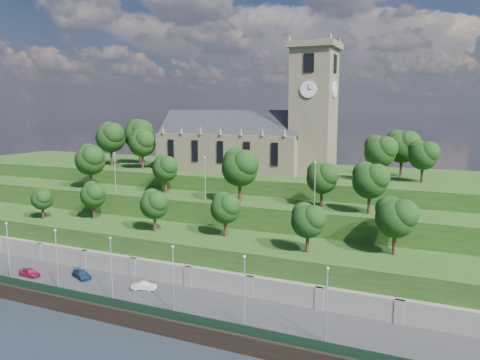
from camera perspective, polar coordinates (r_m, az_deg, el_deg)
The scene contains 17 objects.
ground at distance 67.14m, azimuth -15.22°, elevation -16.48°, with size 320.00×320.00×0.00m, color #1B242B.
promenade at distance 71.04m, azimuth -12.09°, elevation -14.06°, with size 160.00×12.00×2.00m, color #2D2D30.
quay_wall at distance 66.65m, azimuth -15.29°, elevation -15.64°, with size 160.00×0.50×2.20m, color black.
fence at distance 66.52m, azimuth -14.98°, elevation -14.27°, with size 160.00×0.10×1.20m, color #15311F.
retaining_wall at distance 75.03m, azimuth -9.38°, elevation -11.51°, with size 160.00×2.10×5.00m.
embankment_lower at distance 79.35m, azimuth -6.96°, elevation -9.19°, with size 160.00×12.00×8.00m, color #214216.
embankment_upper at distance 88.00m, azimuth -3.26°, elevation -6.01°, with size 160.00×10.00×12.00m, color #214216.
hilltop at distance 106.26m, azimuth 1.98°, elevation -2.65°, with size 160.00×32.00×15.00m, color #214216.
church at distance 100.40m, azimuth 1.57°, elevation 5.35°, with size 38.60×12.35×27.60m.
trees_lower at distance 74.11m, azimuth -2.43°, elevation -3.25°, with size 67.38×9.16×8.25m.
trees_upper at distance 84.34m, azimuth -2.95°, elevation 1.59°, with size 62.80×8.69×9.56m.
trees_hilltop at distance 102.68m, azimuth -2.82°, elevation 4.89°, with size 75.75×16.11×10.96m.
lamp_posts_promenade at distance 67.53m, azimuth -15.43°, elevation -9.85°, with size 60.36×0.36×8.99m.
lamp_posts_upper at distance 83.35m, azimuth -4.27°, elevation 0.58°, with size 40.36×0.36×7.94m.
car_left at distance 82.38m, azimuth -24.29°, elevation -10.23°, with size 1.50×3.74×1.27m, color maroon.
car_middle at distance 71.47m, azimuth -11.65°, elevation -12.53°, with size 1.25×3.58×1.18m, color silver.
car_right at distance 78.68m, azimuth -18.73°, elevation -10.81°, with size 1.72×4.24×1.23m, color navy.
Camera 1 is at (39.54, -46.47, 28.02)m, focal length 35.00 mm.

